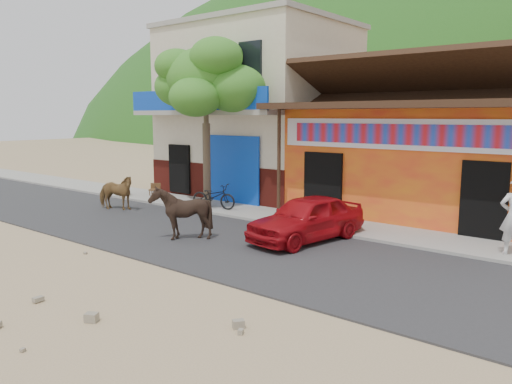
{
  "coord_description": "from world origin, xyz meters",
  "views": [
    {
      "loc": [
        8.09,
        -7.13,
        3.4
      ],
      "look_at": [
        -0.06,
        3.0,
        1.4
      ],
      "focal_mm": 35.0,
      "sensor_mm": 36.0,
      "label": 1
    }
  ],
  "objects_px": {
    "cow_tan": "(115,192)",
    "cafe_chair_left": "(122,184)",
    "tree": "(206,123)",
    "red_car": "(307,218)",
    "scooter": "(214,196)",
    "cafe_chair_right": "(155,184)",
    "cow_dark": "(181,213)"
  },
  "relations": [
    {
      "from": "cafe_chair_left",
      "to": "cafe_chair_right",
      "type": "distance_m",
      "value": 1.32
    },
    {
      "from": "cow_tan",
      "to": "cafe_chair_right",
      "type": "xyz_separation_m",
      "value": [
        -1.14,
        2.74,
        -0.1
      ]
    },
    {
      "from": "cow_dark",
      "to": "red_car",
      "type": "bearing_deg",
      "value": 122.24
    },
    {
      "from": "cow_tan",
      "to": "cafe_chair_right",
      "type": "height_order",
      "value": "cow_tan"
    },
    {
      "from": "cow_tan",
      "to": "scooter",
      "type": "relative_size",
      "value": 0.88
    },
    {
      "from": "cow_tan",
      "to": "cow_dark",
      "type": "relative_size",
      "value": 1.0
    },
    {
      "from": "scooter",
      "to": "cafe_chair_right",
      "type": "xyz_separation_m",
      "value": [
        -4.03,
        0.68,
        0.01
      ]
    },
    {
      "from": "cafe_chair_left",
      "to": "cafe_chair_right",
      "type": "xyz_separation_m",
      "value": [
        0.97,
        0.89,
        -0.03
      ]
    },
    {
      "from": "cow_tan",
      "to": "cafe_chair_left",
      "type": "xyz_separation_m",
      "value": [
        -2.11,
        1.84,
        -0.06
      ]
    },
    {
      "from": "tree",
      "to": "cow_tan",
      "type": "distance_m",
      "value": 4.09
    },
    {
      "from": "scooter",
      "to": "tree",
      "type": "bearing_deg",
      "value": 50.8
    },
    {
      "from": "cow_dark",
      "to": "cafe_chair_right",
      "type": "xyz_separation_m",
      "value": [
        -6.18,
        4.23,
        -0.21
      ]
    },
    {
      "from": "cow_tan",
      "to": "cow_dark",
      "type": "xyz_separation_m",
      "value": [
        5.04,
        -1.49,
        0.11
      ]
    },
    {
      "from": "tree",
      "to": "cafe_chair_right",
      "type": "distance_m",
      "value": 4.29
    },
    {
      "from": "cow_tan",
      "to": "cafe_chair_left",
      "type": "relative_size",
      "value": 1.54
    },
    {
      "from": "red_car",
      "to": "cafe_chair_left",
      "type": "xyz_separation_m",
      "value": [
        -9.88,
        1.28,
        -0.05
      ]
    },
    {
      "from": "cafe_chair_right",
      "to": "red_car",
      "type": "bearing_deg",
      "value": -49.16
    },
    {
      "from": "tree",
      "to": "cafe_chair_left",
      "type": "distance_m",
      "value": 5.09
    },
    {
      "from": "cafe_chair_left",
      "to": "scooter",
      "type": "bearing_deg",
      "value": 20.31
    },
    {
      "from": "cow_dark",
      "to": "cafe_chair_left",
      "type": "height_order",
      "value": "cow_dark"
    },
    {
      "from": "tree",
      "to": "red_car",
      "type": "bearing_deg",
      "value": -18.01
    },
    {
      "from": "tree",
      "to": "cow_tan",
      "type": "relative_size",
      "value": 4.04
    },
    {
      "from": "tree",
      "to": "red_car",
      "type": "xyz_separation_m",
      "value": [
        5.48,
        -1.78,
        -2.46
      ]
    },
    {
      "from": "scooter",
      "to": "cafe_chair_right",
      "type": "relative_size",
      "value": 1.88
    },
    {
      "from": "cow_dark",
      "to": "red_car",
      "type": "height_order",
      "value": "cow_dark"
    },
    {
      "from": "tree",
      "to": "cafe_chair_right",
      "type": "height_order",
      "value": "tree"
    },
    {
      "from": "tree",
      "to": "red_car",
      "type": "distance_m",
      "value": 6.27
    },
    {
      "from": "red_car",
      "to": "cafe_chair_right",
      "type": "xyz_separation_m",
      "value": [
        -8.91,
        2.18,
        -0.09
      ]
    },
    {
      "from": "tree",
      "to": "scooter",
      "type": "height_order",
      "value": "tree"
    },
    {
      "from": "tree",
      "to": "scooter",
      "type": "bearing_deg",
      "value": -25.43
    },
    {
      "from": "cow_dark",
      "to": "scooter",
      "type": "bearing_deg",
      "value": -153.52
    },
    {
      "from": "scooter",
      "to": "cow_tan",
      "type": "bearing_deg",
      "value": 111.7
    }
  ]
}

